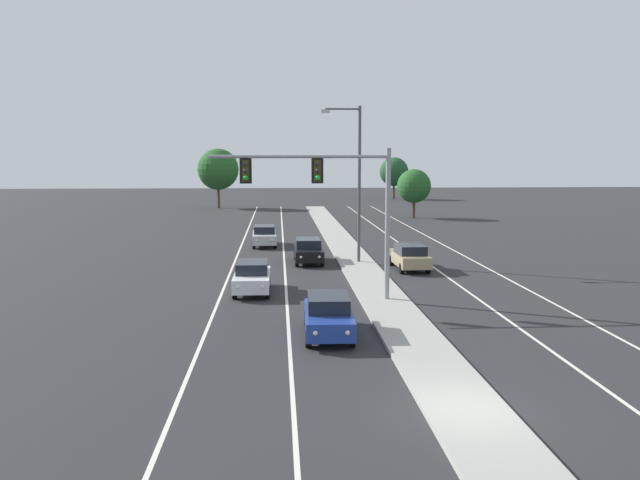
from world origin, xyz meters
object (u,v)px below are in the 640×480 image
object	(u,v)px
car_receding_tan	(410,256)
car_oncoming_silver	(264,236)
car_oncoming_white	(252,277)
tree_far_right_a	(394,172)
car_oncoming_black	(308,250)
car_oncoming_blue	(328,315)
tree_far_right_b	(414,186)
tree_far_left_a	(218,169)
street_lamp_median	(356,175)
overhead_signal_mast	(331,191)

from	to	relation	value
car_receding_tan	car_oncoming_silver	bearing A→B (deg)	128.95
car_oncoming_white	tree_far_right_a	xyz separation A→B (m)	(20.46, 73.90, 3.67)
car_oncoming_black	car_oncoming_blue	bearing A→B (deg)	-90.13
car_oncoming_black	tree_far_right_b	size ratio (longest dim) A/B	0.80
car_oncoming_black	car_receding_tan	bearing A→B (deg)	-25.99
car_oncoming_blue	tree_far_left_a	world-z (taller)	tree_far_left_a
car_oncoming_blue	tree_far_right_b	world-z (taller)	tree_far_right_b
car_oncoming_white	car_oncoming_black	world-z (taller)	same
car_oncoming_silver	tree_far_left_a	distance (m)	39.50
tree_far_right_b	street_lamp_median	bearing A→B (deg)	-108.24
car_oncoming_blue	tree_far_right_a	world-z (taller)	tree_far_right_a
tree_far_right_a	tree_far_right_b	world-z (taller)	tree_far_right_a
car_oncoming_blue	car_oncoming_white	bearing A→B (deg)	111.20
car_oncoming_black	tree_far_left_a	xyz separation A→B (m)	(-10.04, 47.01, 4.44)
car_oncoming_silver	tree_far_right_b	bearing A→B (deg)	53.85
car_oncoming_silver	tree_far_right_b	xyz separation A→B (m)	(16.53, 22.62, 2.81)
car_oncoming_white	car_oncoming_black	bearing A→B (deg)	70.35
car_oncoming_white	car_receding_tan	world-z (taller)	same
car_oncoming_black	car_receding_tan	world-z (taller)	same
tree_far_right_b	tree_far_left_a	bearing A→B (deg)	145.76
car_oncoming_white	tree_far_left_a	world-z (taller)	tree_far_left_a
street_lamp_median	car_receding_tan	distance (m)	6.32
overhead_signal_mast	tree_far_right_a	distance (m)	78.29
overhead_signal_mast	tree_far_right_a	world-z (taller)	overhead_signal_mast
car_oncoming_blue	tree_far_right_b	bearing A→B (deg)	74.51
car_oncoming_white	car_receding_tan	size ratio (longest dim) A/B	0.99
car_oncoming_black	car_oncoming_silver	distance (m)	8.93
overhead_signal_mast	car_receding_tan	distance (m)	11.47
overhead_signal_mast	tree_far_right_a	size ratio (longest dim) A/B	1.23
car_receding_tan	tree_far_right_b	size ratio (longest dim) A/B	0.81
car_oncoming_white	tree_far_right_a	world-z (taller)	tree_far_right_a
car_receding_tan	tree_far_right_a	size ratio (longest dim) A/B	0.66
car_oncoming_white	street_lamp_median	bearing A→B (deg)	53.71
car_receding_tan	tree_far_left_a	bearing A→B (deg)	107.93
tree_far_left_a	car_oncoming_black	bearing A→B (deg)	-77.95
tree_far_right_a	car_oncoming_white	bearing A→B (deg)	-105.47
overhead_signal_mast	car_oncoming_black	xyz separation A→B (m)	(-0.53, 11.90, -4.54)
car_oncoming_silver	tree_far_left_a	world-z (taller)	tree_far_left_a
car_oncoming_white	tree_far_right_b	bearing A→B (deg)	67.39
car_receding_tan	tree_far_left_a	distance (m)	52.75
car_oncoming_white	tree_far_right_b	xyz separation A→B (m)	(16.79, 40.31, 2.81)
car_oncoming_blue	street_lamp_median	bearing A→B (deg)	79.79
car_oncoming_silver	tree_far_right_a	size ratio (longest dim) A/B	0.66
car_oncoming_silver	tree_far_right_a	bearing A→B (deg)	70.24
street_lamp_median	tree_far_right_b	xyz separation A→B (m)	(10.42, 31.64, -2.16)
tree_far_right_a	car_oncoming_black	bearing A→B (deg)	-104.86
car_receding_tan	tree_far_right_b	world-z (taller)	tree_far_right_b
tree_far_left_a	tree_far_right_b	distance (m)	28.49
tree_far_right_b	tree_far_right_a	bearing A→B (deg)	83.77
car_oncoming_blue	car_receding_tan	world-z (taller)	same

